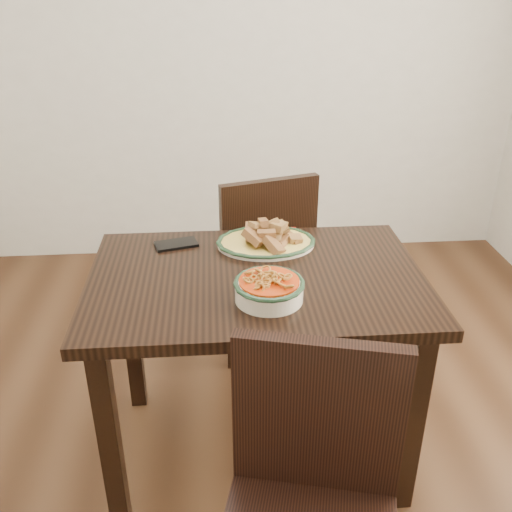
{
  "coord_description": "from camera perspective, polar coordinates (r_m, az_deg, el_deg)",
  "views": [
    {
      "loc": [
        -0.07,
        -1.61,
        1.65
      ],
      "look_at": [
        0.06,
        0.04,
        0.81
      ],
      "focal_mm": 40.0,
      "sensor_mm": 36.0,
      "label": 1
    }
  ],
  "objects": [
    {
      "name": "noodle_bowl",
      "position": [
        1.7,
        1.31,
        -3.11
      ],
      "size": [
        0.22,
        0.22,
        0.08
      ],
      "color": "beige",
      "rests_on": "dining_table"
    },
    {
      "name": "wall_back",
      "position": [
        3.37,
        -3.44,
        20.97
      ],
      "size": [
        3.5,
        0.1,
        2.6
      ],
      "primitive_type": "cube",
      "color": "silver",
      "rests_on": "ground"
    },
    {
      "name": "floor",
      "position": [
        2.3,
        -1.38,
        -18.79
      ],
      "size": [
        3.5,
        3.5,
        0.0
      ],
      "primitive_type": "plane",
      "color": "#382011",
      "rests_on": "ground"
    },
    {
      "name": "napkin",
      "position": [
        2.13,
        2.85,
        2.22
      ],
      "size": [
        0.11,
        0.1,
        0.01
      ],
      "primitive_type": "cube",
      "rotation": [
        0.0,
        0.0,
        0.09
      ],
      "color": "maroon",
      "rests_on": "dining_table"
    },
    {
      "name": "smartphone",
      "position": [
        2.07,
        -7.98,
        1.19
      ],
      "size": [
        0.16,
        0.12,
        0.01
      ],
      "primitive_type": "cube",
      "rotation": [
        0.0,
        0.0,
        0.26
      ],
      "color": "black",
      "rests_on": "dining_table"
    },
    {
      "name": "dining_table",
      "position": [
        1.91,
        0.05,
        -4.84
      ],
      "size": [
        1.09,
        0.73,
        0.75
      ],
      "color": "black",
      "rests_on": "ground"
    },
    {
      "name": "chair_far",
      "position": [
        2.54,
        0.4,
        0.03
      ],
      "size": [
        0.52,
        0.52,
        0.89
      ],
      "rotation": [
        0.0,
        0.0,
        3.42
      ],
      "color": "black",
      "rests_on": "ground"
    },
    {
      "name": "chair_near",
      "position": [
        1.5,
        5.56,
        -23.16
      ],
      "size": [
        0.51,
        0.51,
        0.89
      ],
      "rotation": [
        0.0,
        0.0,
        -0.24
      ],
      "color": "black",
      "rests_on": "ground"
    },
    {
      "name": "fish_plate",
      "position": [
        2.04,
        1.01,
        2.2
      ],
      "size": [
        0.35,
        0.27,
        0.11
      ],
      "color": "beige",
      "rests_on": "dining_table"
    }
  ]
}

